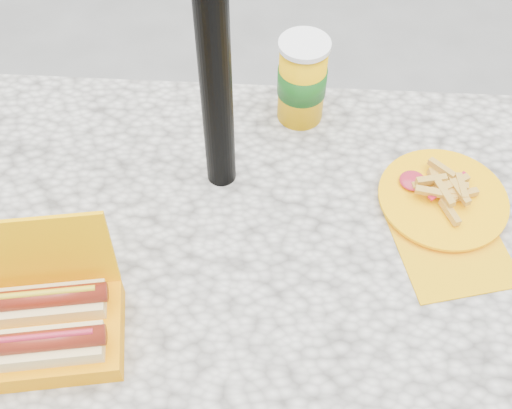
# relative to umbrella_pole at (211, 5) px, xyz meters

# --- Properties ---
(picnic_table) EXTENTS (1.20, 0.80, 0.75)m
(picnic_table) POSITION_rel_umbrella_pole_xyz_m (0.00, -0.16, -0.46)
(picnic_table) COLOR beige
(picnic_table) RESTS_ON ground
(umbrella_pole) EXTENTS (0.05, 0.05, 2.20)m
(umbrella_pole) POSITION_rel_umbrella_pole_xyz_m (0.00, 0.00, 0.00)
(umbrella_pole) COLOR black
(umbrella_pole) RESTS_ON ground
(hotdog_box) EXTENTS (0.25, 0.20, 0.18)m
(hotdog_box) POSITION_rel_umbrella_pole_xyz_m (-0.22, -0.33, -0.31)
(hotdog_box) COLOR #FFAC00
(hotdog_box) RESTS_ON picnic_table
(fries_plate) EXTENTS (0.22, 0.31, 0.04)m
(fries_plate) POSITION_rel_umbrella_pole_xyz_m (0.38, -0.04, -0.34)
(fries_plate) COLOR #E49E08
(fries_plate) RESTS_ON picnic_table
(soda_cup) EXTENTS (0.09, 0.09, 0.17)m
(soda_cup) POSITION_rel_umbrella_pole_xyz_m (0.13, 0.16, -0.26)
(soda_cup) COLOR #FCB203
(soda_cup) RESTS_ON picnic_table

